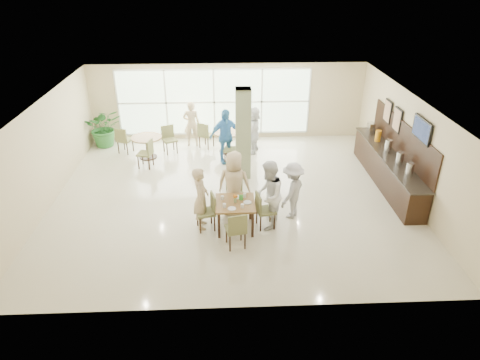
{
  "coord_description": "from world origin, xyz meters",
  "views": [
    {
      "loc": [
        -0.22,
        -10.78,
        6.06
      ],
      "look_at": [
        0.2,
        -1.2,
        1.1
      ],
      "focal_mm": 32.0,
      "sensor_mm": 36.0,
      "label": 1
    }
  ],
  "objects_px": {
    "teen_standing": "(292,191)",
    "main_table": "(235,206)",
    "buffet_counter": "(388,167)",
    "potted_plant": "(104,127)",
    "teen_far": "(234,184)",
    "teen_left": "(201,198)",
    "teen_right": "(268,195)",
    "round_table_right": "(228,137)",
    "adult_b": "(253,130)",
    "adult_standing": "(192,124)",
    "round_table_left": "(147,142)",
    "adult_a": "(225,136)"
  },
  "relations": [
    {
      "from": "teen_standing",
      "to": "adult_b",
      "type": "bearing_deg",
      "value": -136.68
    },
    {
      "from": "buffet_counter",
      "to": "adult_b",
      "type": "relative_size",
      "value": 2.86
    },
    {
      "from": "teen_right",
      "to": "teen_far",
      "type": "bearing_deg",
      "value": -114.11
    },
    {
      "from": "main_table",
      "to": "potted_plant",
      "type": "height_order",
      "value": "potted_plant"
    },
    {
      "from": "buffet_counter",
      "to": "teen_right",
      "type": "bearing_deg",
      "value": -150.58
    },
    {
      "from": "teen_right",
      "to": "adult_b",
      "type": "relative_size",
      "value": 1.09
    },
    {
      "from": "buffet_counter",
      "to": "adult_a",
      "type": "distance_m",
      "value": 5.16
    },
    {
      "from": "teen_right",
      "to": "adult_b",
      "type": "bearing_deg",
      "value": -166.73
    },
    {
      "from": "buffet_counter",
      "to": "teen_far",
      "type": "xyz_separation_m",
      "value": [
        -4.64,
        -1.53,
        0.34
      ]
    },
    {
      "from": "buffet_counter",
      "to": "teen_far",
      "type": "distance_m",
      "value": 4.9
    },
    {
      "from": "round_table_left",
      "to": "teen_left",
      "type": "distance_m",
      "value": 4.81
    },
    {
      "from": "teen_left",
      "to": "adult_standing",
      "type": "relative_size",
      "value": 0.99
    },
    {
      "from": "buffet_counter",
      "to": "adult_standing",
      "type": "xyz_separation_m",
      "value": [
        -6.02,
        3.27,
        0.27
      ]
    },
    {
      "from": "teen_standing",
      "to": "adult_b",
      "type": "distance_m",
      "value": 4.37
    },
    {
      "from": "adult_standing",
      "to": "adult_a",
      "type": "bearing_deg",
      "value": 126.48
    },
    {
      "from": "round_table_right",
      "to": "adult_standing",
      "type": "xyz_separation_m",
      "value": [
        -1.28,
        0.61,
        0.27
      ]
    },
    {
      "from": "main_table",
      "to": "teen_far",
      "type": "distance_m",
      "value": 0.73
    },
    {
      "from": "teen_left",
      "to": "teen_right",
      "type": "bearing_deg",
      "value": -93.13
    },
    {
      "from": "round_table_right",
      "to": "adult_b",
      "type": "relative_size",
      "value": 0.62
    },
    {
      "from": "main_table",
      "to": "adult_a",
      "type": "height_order",
      "value": "adult_a"
    },
    {
      "from": "round_table_right",
      "to": "teen_far",
      "type": "distance_m",
      "value": 4.2
    },
    {
      "from": "buffet_counter",
      "to": "teen_far",
      "type": "height_order",
      "value": "buffet_counter"
    },
    {
      "from": "adult_standing",
      "to": "main_table",
      "type": "bearing_deg",
      "value": 102.03
    },
    {
      "from": "teen_far",
      "to": "teen_standing",
      "type": "relative_size",
      "value": 1.16
    },
    {
      "from": "potted_plant",
      "to": "teen_left",
      "type": "bearing_deg",
      "value": -56.28
    },
    {
      "from": "teen_left",
      "to": "teen_standing",
      "type": "bearing_deg",
      "value": -82.16
    },
    {
      "from": "main_table",
      "to": "round_table_left",
      "type": "xyz_separation_m",
      "value": [
        -2.84,
        4.49,
        -0.1
      ]
    },
    {
      "from": "teen_standing",
      "to": "main_table",
      "type": "bearing_deg",
      "value": -37.49
    },
    {
      "from": "teen_left",
      "to": "teen_standing",
      "type": "distance_m",
      "value": 2.36
    },
    {
      "from": "round_table_right",
      "to": "teen_standing",
      "type": "distance_m",
      "value": 4.67
    },
    {
      "from": "adult_a",
      "to": "round_table_right",
      "type": "bearing_deg",
      "value": 63.07
    },
    {
      "from": "round_table_left",
      "to": "adult_b",
      "type": "height_order",
      "value": "adult_b"
    },
    {
      "from": "teen_far",
      "to": "adult_standing",
      "type": "relative_size",
      "value": 1.08
    },
    {
      "from": "potted_plant",
      "to": "teen_standing",
      "type": "distance_m",
      "value": 7.88
    },
    {
      "from": "round_table_right",
      "to": "adult_a",
      "type": "distance_m",
      "value": 0.95
    },
    {
      "from": "round_table_right",
      "to": "adult_b",
      "type": "distance_m",
      "value": 0.93
    },
    {
      "from": "teen_left",
      "to": "adult_b",
      "type": "distance_m",
      "value": 4.97
    },
    {
      "from": "buffet_counter",
      "to": "adult_standing",
      "type": "distance_m",
      "value": 6.85
    },
    {
      "from": "round_table_right",
      "to": "potted_plant",
      "type": "relative_size",
      "value": 0.73
    },
    {
      "from": "potted_plant",
      "to": "teen_left",
      "type": "height_order",
      "value": "teen_left"
    },
    {
      "from": "buffet_counter",
      "to": "potted_plant",
      "type": "bearing_deg",
      "value": 159.67
    },
    {
      "from": "teen_left",
      "to": "teen_far",
      "type": "bearing_deg",
      "value": -57.1
    },
    {
      "from": "round_table_right",
      "to": "potted_plant",
      "type": "xyz_separation_m",
      "value": [
        -4.41,
        0.73,
        0.15
      ]
    },
    {
      "from": "buffet_counter",
      "to": "adult_b",
      "type": "distance_m",
      "value": 4.65
    },
    {
      "from": "teen_right",
      "to": "round_table_left",
      "type": "bearing_deg",
      "value": -127.5
    },
    {
      "from": "round_table_right",
      "to": "adult_b",
      "type": "bearing_deg",
      "value": -4.53
    },
    {
      "from": "teen_far",
      "to": "adult_a",
      "type": "relative_size",
      "value": 0.97
    },
    {
      "from": "buffet_counter",
      "to": "adult_a",
      "type": "relative_size",
      "value": 2.56
    },
    {
      "from": "round_table_right",
      "to": "teen_far",
      "type": "bearing_deg",
      "value": -88.67
    },
    {
      "from": "adult_b",
      "to": "adult_standing",
      "type": "distance_m",
      "value": 2.27
    }
  ]
}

